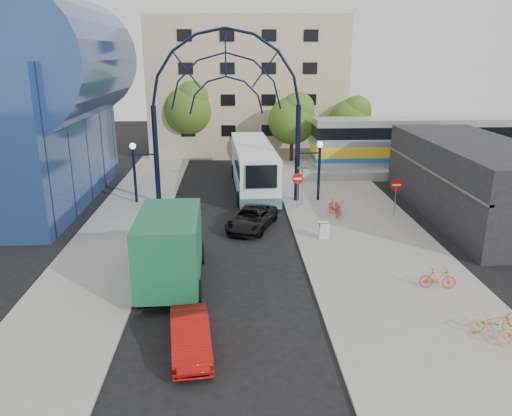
{
  "coord_description": "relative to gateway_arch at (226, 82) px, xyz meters",
  "views": [
    {
      "loc": [
        0.4,
        -20.89,
        10.44
      ],
      "look_at": [
        1.66,
        6.0,
        2.04
      ],
      "focal_mm": 35.0,
      "sensor_mm": 36.0,
      "label": 1
    }
  ],
  "objects": [
    {
      "name": "bike_near_b",
      "position": [
        7.03,
        -3.72,
        -7.88
      ],
      "size": [
        0.85,
        1.92,
        1.12
      ],
      "primitive_type": "imported",
      "rotation": [
        0.0,
        0.0,
        0.18
      ],
      "color": "red",
      "rests_on": "sidewalk_east"
    },
    {
      "name": "street_name_sign",
      "position": [
        5.2,
        -1.4,
        -6.43
      ],
      "size": [
        0.7,
        0.7,
        2.8
      ],
      "color": "slate",
      "rests_on": "sidewalk_east"
    },
    {
      "name": "transit_hall",
      "position": [
        -15.3,
        1.0,
        -1.86
      ],
      "size": [
        16.5,
        18.0,
        14.5
      ],
      "color": "navy",
      "rests_on": "ground"
    },
    {
      "name": "red_sedan",
      "position": [
        -1.23,
        -19.0,
        -7.9
      ],
      "size": [
        1.87,
        4.1,
        1.3
      ],
      "primitive_type": "imported",
      "rotation": [
        0.0,
        0.0,
        0.13
      ],
      "color": "#9A0D09",
      "rests_on": "ground"
    },
    {
      "name": "do_not_enter_sign",
      "position": [
        11.0,
        -4.0,
        -6.58
      ],
      "size": [
        0.76,
        0.07,
        2.48
      ],
      "color": "slate",
      "rests_on": "sidewalk_east"
    },
    {
      "name": "city_bus",
      "position": [
        1.99,
        3.8,
        -6.69
      ],
      "size": [
        3.51,
        13.1,
        3.56
      ],
      "rotation": [
        0.0,
        0.0,
        0.04
      ],
      "color": "white",
      "rests_on": "ground"
    },
    {
      "name": "gateway_arch",
      "position": [
        0.0,
        0.0,
        0.0
      ],
      "size": [
        13.64,
        0.44,
        12.1
      ],
      "color": "black",
      "rests_on": "ground"
    },
    {
      "name": "plaza_west",
      "position": [
        -6.5,
        -8.0,
        -8.5
      ],
      "size": [
        5.0,
        50.0,
        0.12
      ],
      "primitive_type": "cube",
      "color": "gray",
      "rests_on": "ground"
    },
    {
      "name": "green_truck",
      "position": [
        -2.52,
        -13.02,
        -6.73
      ],
      "size": [
        2.96,
        7.3,
        3.65
      ],
      "rotation": [
        0.0,
        0.0,
        0.02
      ],
      "color": "black",
      "rests_on": "ground"
    },
    {
      "name": "sandwich_board",
      "position": [
        5.6,
        -8.02,
        -7.81
      ],
      "size": [
        0.55,
        0.61,
        0.99
      ],
      "color": "white",
      "rests_on": "sidewalk_east"
    },
    {
      "name": "train_platform",
      "position": [
        20.0,
        8.0,
        -8.16
      ],
      "size": [
        32.0,
        5.0,
        0.8
      ],
      "primitive_type": "cube",
      "color": "gray",
      "rests_on": "ground"
    },
    {
      "name": "tree_north_a",
      "position": [
        6.12,
        11.93,
        -3.95
      ],
      "size": [
        4.48,
        4.48,
        7.0
      ],
      "color": "#382314",
      "rests_on": "ground"
    },
    {
      "name": "bike_far_a",
      "position": [
        10.33,
        -18.4,
        -7.95
      ],
      "size": [
        1.88,
        0.68,
        0.98
      ],
      "primitive_type": "imported",
      "rotation": [
        0.0,
        0.0,
        1.56
      ],
      "color": "orange",
      "rests_on": "sidewalk_east"
    },
    {
      "name": "stop_sign",
      "position": [
        4.8,
        -2.0,
        -6.56
      ],
      "size": [
        0.8,
        0.07,
        2.5
      ],
      "color": "slate",
      "rests_on": "sidewalk_east"
    },
    {
      "name": "apartment_block",
      "position": [
        2.0,
        20.97,
        -1.55
      ],
      "size": [
        20.0,
        12.1,
        14.0
      ],
      "color": "tan",
      "rests_on": "ground"
    },
    {
      "name": "bike_far_b",
      "position": [
        9.65,
        -14.59,
        -7.94
      ],
      "size": [
        1.7,
        0.71,
        0.99
      ],
      "primitive_type": "imported",
      "rotation": [
        0.0,
        0.0,
        1.42
      ],
      "color": "#CE3F29",
      "rests_on": "sidewalk_east"
    },
    {
      "name": "sidewalk_east",
      "position": [
        8.0,
        -10.0,
        -8.5
      ],
      "size": [
        8.0,
        56.0,
        0.12
      ],
      "primitive_type": "cube",
      "color": "gray",
      "rests_on": "ground"
    },
    {
      "name": "tree_north_c",
      "position": [
        12.12,
        13.93,
        -4.28
      ],
      "size": [
        4.16,
        4.16,
        6.5
      ],
      "color": "#382314",
      "rests_on": "ground"
    },
    {
      "name": "black_suv",
      "position": [
        1.51,
        -5.7,
        -7.89
      ],
      "size": [
        3.76,
        5.28,
        1.34
      ],
      "primitive_type": "imported",
      "rotation": [
        0.0,
        0.0,
        -0.36
      ],
      "color": "black",
      "rests_on": "ground"
    },
    {
      "name": "ground",
      "position": [
        0.0,
        -14.0,
        -8.56
      ],
      "size": [
        120.0,
        120.0,
        0.0
      ],
      "primitive_type": "plane",
      "color": "black",
      "rests_on": "ground"
    },
    {
      "name": "commercial_block_east",
      "position": [
        16.0,
        -4.0,
        -6.06
      ],
      "size": [
        6.0,
        16.0,
        5.0
      ],
      "primitive_type": "cube",
      "color": "black",
      "rests_on": "ground"
    },
    {
      "name": "train_car",
      "position": [
        20.0,
        8.0,
        -5.66
      ],
      "size": [
        25.1,
        3.05,
        4.2
      ],
      "color": "#B7B7BC",
      "rests_on": "train_platform"
    },
    {
      "name": "tree_north_b",
      "position": [
        -3.88,
        15.93,
        -3.29
      ],
      "size": [
        5.12,
        5.12,
        8.0
      ],
      "color": "#382314",
      "rests_on": "ground"
    },
    {
      "name": "bike_near_a",
      "position": [
        7.44,
        -3.18,
        -7.96
      ],
      "size": [
        0.67,
        1.82,
        0.95
      ],
      "primitive_type": "imported",
      "rotation": [
        0.0,
        0.0,
        0.02
      ],
      "color": "#E95E2E",
      "rests_on": "sidewalk_east"
    }
  ]
}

